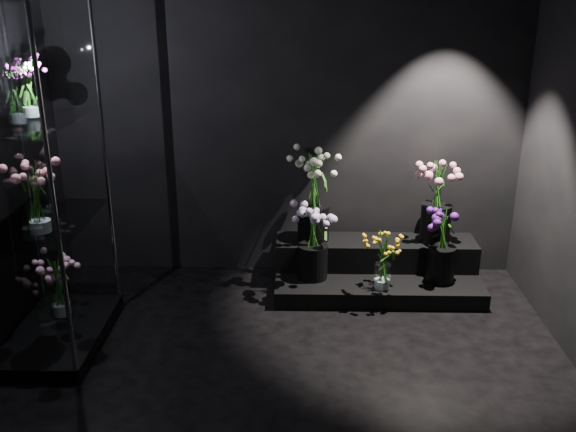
{
  "coord_description": "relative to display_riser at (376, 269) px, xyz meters",
  "views": [
    {
      "loc": [
        0.11,
        -3.39,
        2.49
      ],
      "look_at": [
        0.02,
        1.2,
        0.8
      ],
      "focal_mm": 40.0,
      "sensor_mm": 36.0,
      "label": 1
    }
  ],
  "objects": [
    {
      "name": "bouquet_purple",
      "position": [
        0.51,
        -0.2,
        0.34
      ],
      "size": [
        0.4,
        0.4,
        0.63
      ],
      "rotation": [
        0.0,
        0.0,
        0.24
      ],
      "color": "black",
      "rests_on": "display_riser"
    },
    {
      "name": "display_riser",
      "position": [
        0.0,
        0.0,
        0.0
      ],
      "size": [
        1.72,
        0.76,
        0.38
      ],
      "color": "black",
      "rests_on": "floor"
    },
    {
      "name": "bouquet_orange_bells",
      "position": [
        0.01,
        -0.34,
        0.23
      ],
      "size": [
        0.33,
        0.33,
        0.48
      ],
      "rotation": [
        0.0,
        0.0,
        0.27
      ],
      "color": "white",
      "rests_on": "display_riser"
    },
    {
      "name": "bouquet_cream_roses",
      "position": [
        -0.54,
        0.11,
        0.65
      ],
      "size": [
        0.47,
        0.47,
        0.77
      ],
      "rotation": [
        0.0,
        0.0,
        -0.32
      ],
      "color": "black",
      "rests_on": "display_riser"
    },
    {
      "name": "bouquet_case_magenta",
      "position": [
        -2.44,
        -0.85,
        1.69
      ],
      "size": [
        0.24,
        0.24,
        0.4
      ],
      "rotation": [
        0.0,
        0.0,
        -0.07
      ],
      "color": "white",
      "rests_on": "display_case"
    },
    {
      "name": "bouquet_case_pink",
      "position": [
        -2.36,
        -1.15,
        1.02
      ],
      "size": [
        0.34,
        0.34,
        0.48
      ],
      "rotation": [
        0.0,
        0.0,
        -0.09
      ],
      "color": "white",
      "rests_on": "display_case"
    },
    {
      "name": "wall_back",
      "position": [
        -0.77,
        0.34,
        1.24
      ],
      "size": [
        4.0,
        0.0,
        4.0
      ],
      "primitive_type": "plane",
      "rotation": [
        1.57,
        0.0,
        0.0
      ],
      "color": "black",
      "rests_on": "floor"
    },
    {
      "name": "display_case",
      "position": [
        -2.42,
        -0.97,
        1.04
      ],
      "size": [
        0.65,
        1.09,
        2.4
      ],
      "color": "black",
      "rests_on": "floor"
    },
    {
      "name": "bouquet_lilac",
      "position": [
        -0.55,
        -0.15,
        0.35
      ],
      "size": [
        0.39,
        0.39,
        0.63
      ],
      "rotation": [
        0.0,
        0.0,
        -0.02
      ],
      "color": "black",
      "rests_on": "display_riser"
    },
    {
      "name": "bouquet_case_base_pink",
      "position": [
        -2.46,
        -0.77,
        0.2
      ],
      "size": [
        0.39,
        0.39,
        0.47
      ],
      "rotation": [
        0.0,
        0.0,
        0.2
      ],
      "color": "white",
      "rests_on": "display_case"
    },
    {
      "name": "wall_front",
      "position": [
        -0.77,
        -3.66,
        1.24
      ],
      "size": [
        4.0,
        0.0,
        4.0
      ],
      "primitive_type": "plane",
      "rotation": [
        -1.57,
        0.0,
        0.0
      ],
      "color": "black",
      "rests_on": "floor"
    },
    {
      "name": "bouquet_pink_roses",
      "position": [
        0.5,
        0.09,
        0.62
      ],
      "size": [
        0.39,
        0.39,
        0.7
      ],
      "rotation": [
        0.0,
        0.0,
        0.12
      ],
      "color": "black",
      "rests_on": "display_riser"
    },
    {
      "name": "floor",
      "position": [
        -0.77,
        -1.66,
        -0.16
      ],
      "size": [
        4.0,
        4.0,
        0.0
      ],
      "primitive_type": "plane",
      "color": "black",
      "rests_on": "ground"
    }
  ]
}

